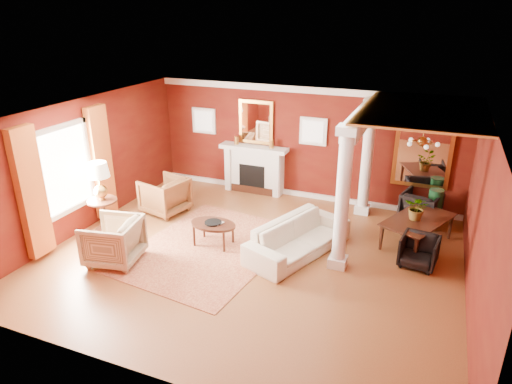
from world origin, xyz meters
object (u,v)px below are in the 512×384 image
at_px(armchair_leopard, 165,194).
at_px(sofa, 299,232).
at_px(armchair_stripe, 113,239).
at_px(side_table, 100,185).
at_px(dining_table, 419,225).
at_px(coffee_table, 213,225).

bearing_deg(armchair_leopard, sofa, 92.28).
distance_m(armchair_stripe, side_table, 1.60).
relative_size(side_table, dining_table, 0.97).
bearing_deg(side_table, armchair_stripe, -43.69).
bearing_deg(dining_table, armchair_leopard, 119.89).
relative_size(armchair_leopard, side_table, 0.60).
height_order(sofa, side_table, side_table).
distance_m(sofa, side_table, 4.42).
relative_size(sofa, coffee_table, 2.43).
bearing_deg(side_table, armchair_leopard, 62.71).
bearing_deg(dining_table, side_table, 130.82).
bearing_deg(coffee_table, armchair_stripe, -137.79).
distance_m(sofa, armchair_stripe, 3.67).
bearing_deg(sofa, dining_table, -38.86).
xyz_separation_m(armchair_leopard, dining_table, (5.85, 0.59, -0.02)).
xyz_separation_m(armchair_leopard, side_table, (-0.71, -1.38, 0.62)).
relative_size(sofa, armchair_stripe, 2.41).
xyz_separation_m(sofa, side_table, (-4.33, -0.67, 0.64)).
height_order(armchair_stripe, coffee_table, armchair_stripe).
xyz_separation_m(sofa, dining_table, (2.24, 1.29, -0.00)).
xyz_separation_m(side_table, dining_table, (6.56, 1.96, -0.64)).
bearing_deg(coffee_table, armchair_leopard, 150.64).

